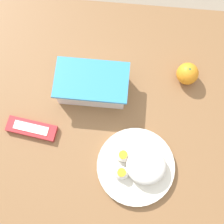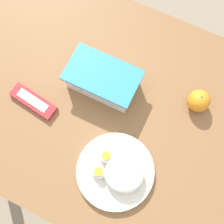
{
  "view_description": "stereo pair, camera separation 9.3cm",
  "coord_description": "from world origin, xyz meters",
  "px_view_note": "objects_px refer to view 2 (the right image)",
  "views": [
    {
      "loc": [
        0.06,
        -0.29,
        1.69
      ],
      "look_at": [
        0.03,
        -0.02,
        0.8
      ],
      "focal_mm": 50.0,
      "sensor_mm": 36.0,
      "label": 1
    },
    {
      "loc": [
        0.15,
        -0.26,
        1.69
      ],
      "look_at": [
        0.03,
        -0.02,
        0.8
      ],
      "focal_mm": 50.0,
      "sensor_mm": 36.0,
      "label": 2
    }
  ],
  "objects_px": {
    "rice_plate": "(118,172)",
    "food_container": "(103,81)",
    "candy_bar": "(33,101)",
    "orange_fruit": "(199,101)"
  },
  "relations": [
    {
      "from": "rice_plate",
      "to": "food_container",
      "type": "bearing_deg",
      "value": 124.65
    },
    {
      "from": "rice_plate",
      "to": "candy_bar",
      "type": "xyz_separation_m",
      "value": [
        -0.33,
        0.08,
        -0.01
      ]
    },
    {
      "from": "orange_fruit",
      "to": "candy_bar",
      "type": "bearing_deg",
      "value": -155.16
    },
    {
      "from": "orange_fruit",
      "to": "rice_plate",
      "type": "bearing_deg",
      "value": -113.79
    },
    {
      "from": "rice_plate",
      "to": "orange_fruit",
      "type": "bearing_deg",
      "value": 66.21
    },
    {
      "from": "orange_fruit",
      "to": "rice_plate",
      "type": "height_order",
      "value": "orange_fruit"
    },
    {
      "from": "orange_fruit",
      "to": "food_container",
      "type": "bearing_deg",
      "value": -166.97
    },
    {
      "from": "food_container",
      "to": "candy_bar",
      "type": "height_order",
      "value": "food_container"
    },
    {
      "from": "rice_plate",
      "to": "candy_bar",
      "type": "height_order",
      "value": "rice_plate"
    },
    {
      "from": "orange_fruit",
      "to": "candy_bar",
      "type": "height_order",
      "value": "orange_fruit"
    }
  ]
}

